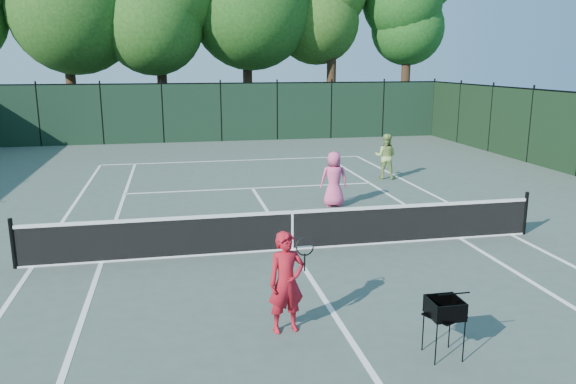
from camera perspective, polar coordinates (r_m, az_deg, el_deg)
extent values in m
plane|color=#425047|center=(12.69, 0.43, -5.88)|extent=(90.00, 90.00, 0.00)
cube|color=white|center=(12.79, -24.57, -6.94)|extent=(0.10, 23.77, 0.01)
cube|color=white|center=(14.78, 21.77, -4.06)|extent=(0.10, 23.77, 0.01)
cube|color=white|center=(12.54, -18.43, -6.79)|extent=(0.10, 23.77, 0.01)
cube|color=white|center=(14.09, 17.08, -4.51)|extent=(0.10, 23.77, 0.01)
cube|color=white|center=(24.11, -5.46, 3.21)|extent=(10.97, 0.10, 0.01)
cube|color=white|center=(18.76, -3.64, 0.39)|extent=(8.23, 0.10, 0.01)
cube|color=white|center=(12.69, 0.43, -5.86)|extent=(0.10, 12.80, 0.01)
cube|color=black|center=(12.55, 0.43, -3.91)|extent=(11.60, 0.03, 0.85)
cube|color=white|center=(12.43, 0.43, -2.06)|extent=(11.60, 0.05, 0.07)
cube|color=white|center=(12.68, 0.43, -5.79)|extent=(11.60, 0.05, 0.04)
cube|color=white|center=(12.55, 0.43, -3.91)|extent=(0.05, 0.04, 0.91)
cylinder|color=black|center=(12.71, -26.18, -4.73)|extent=(0.09, 0.09, 1.06)
cylinder|color=black|center=(14.82, 22.96, -2.00)|extent=(0.09, 0.09, 1.06)
cube|color=black|center=(29.95, -6.81, 8.00)|extent=(24.00, 0.05, 3.00)
cylinder|color=black|center=(34.22, -21.10, 9.37)|extent=(0.56, 0.56, 4.80)
cylinder|color=black|center=(33.60, -12.58, 9.44)|extent=(0.56, 0.56, 4.30)
cylinder|color=black|center=(34.37, -4.11, 10.37)|extent=(0.56, 0.56, 5.00)
cylinder|color=black|center=(34.71, 4.39, 10.07)|extent=(0.56, 0.56, 4.60)
cylinder|color=black|center=(36.86, 11.78, 9.85)|extent=(0.56, 0.56, 4.40)
ellipsoid|color=#144715|center=(36.99, 12.20, 18.44)|extent=(5.80, 5.80, 8.99)
imported|color=#AD1321|center=(8.77, -0.17, -9.15)|extent=(0.64, 0.48, 1.61)
cylinder|color=black|center=(9.18, 1.70, -7.16)|extent=(0.03, 0.03, 0.30)
torus|color=black|center=(9.09, 1.71, -5.57)|extent=(0.30, 0.10, 0.30)
imported|color=#E24F86|center=(16.30, 4.69, 1.32)|extent=(0.84, 0.60, 1.61)
imported|color=#92B65B|center=(20.47, 9.88, 3.59)|extent=(0.98, 0.90, 1.62)
cylinder|color=black|center=(8.30, 14.81, -14.77)|extent=(0.02, 0.02, 0.62)
cylinder|color=black|center=(8.48, 17.43, -14.32)|extent=(0.02, 0.02, 0.62)
cylinder|color=black|center=(8.63, 13.56, -13.56)|extent=(0.02, 0.02, 0.62)
cylinder|color=black|center=(8.80, 16.09, -13.15)|extent=(0.02, 0.02, 0.62)
cube|color=black|center=(8.36, 15.66, -11.26)|extent=(0.61, 0.61, 0.26)
sphere|color=#DBEB30|center=(8.39, 15.62, -11.73)|extent=(0.07, 0.07, 0.07)
sphere|color=#DBEB30|center=(8.39, 15.62, -11.73)|extent=(0.07, 0.07, 0.07)
sphere|color=#DBEB30|center=(8.39, 15.62, -11.73)|extent=(0.07, 0.07, 0.07)
sphere|color=#DBEB30|center=(8.39, 15.62, -11.73)|extent=(0.07, 0.07, 0.07)
sphere|color=#DBEB30|center=(8.39, 15.62, -11.73)|extent=(0.07, 0.07, 0.07)
sphere|color=#DBEB30|center=(8.39, 15.62, -11.73)|extent=(0.07, 0.07, 0.07)
sphere|color=#DBEB30|center=(8.39, 15.62, -11.73)|extent=(0.07, 0.07, 0.07)
sphere|color=#DBEB30|center=(8.39, 15.62, -11.73)|extent=(0.07, 0.07, 0.07)
sphere|color=#DBEB30|center=(8.39, 15.62, -11.73)|extent=(0.07, 0.07, 0.07)
sphere|color=#DBEB30|center=(8.39, 15.62, -11.73)|extent=(0.07, 0.07, 0.07)
sphere|color=#DBEB30|center=(8.39, 15.62, -11.73)|extent=(0.07, 0.07, 0.07)
sphere|color=#DBEC30|center=(11.69, -0.01, -7.38)|extent=(0.07, 0.07, 0.07)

